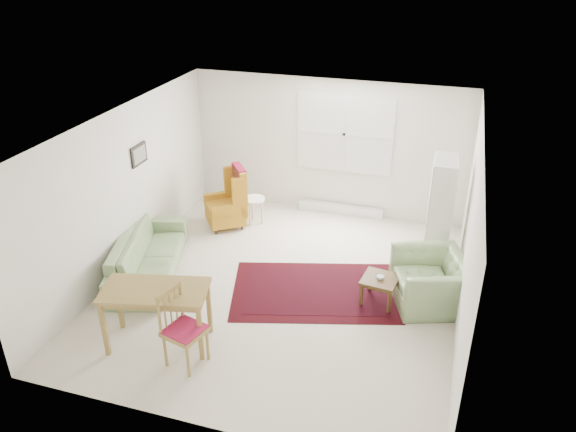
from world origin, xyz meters
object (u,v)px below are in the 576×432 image
(cabinet, at_px, (440,211))
(wingback_chair, at_px, (224,198))
(armchair, at_px, (431,277))
(stool, at_px, (255,210))
(coffee_table, at_px, (379,290))
(sofa, at_px, (147,247))
(desk, at_px, (158,316))
(desk_chair, at_px, (185,329))

(cabinet, bearing_deg, wingback_chair, 176.63)
(armchair, xyz_separation_m, stool, (-3.20, 1.56, -0.17))
(coffee_table, bearing_deg, cabinet, 64.66)
(sofa, bearing_deg, desk, -162.97)
(cabinet, bearing_deg, sofa, -160.35)
(armchair, relative_size, wingback_chair, 0.98)
(desk_chair, bearing_deg, sofa, 55.88)
(coffee_table, xyz_separation_m, stool, (-2.53, 1.76, 0.05))
(desk, bearing_deg, wingback_chair, 97.96)
(wingback_chair, relative_size, desk_chair, 1.10)
(coffee_table, distance_m, cabinet, 1.71)
(wingback_chair, distance_m, coffee_table, 3.37)
(stool, distance_m, desk_chair, 3.76)
(coffee_table, bearing_deg, sofa, -175.82)
(stool, relative_size, desk_chair, 0.50)
(cabinet, distance_m, desk_chair, 4.36)
(sofa, bearing_deg, wingback_chair, -33.73)
(sofa, distance_m, stool, 2.26)
(wingback_chair, xyz_separation_m, cabinet, (3.67, -0.07, 0.30))
(armchair, relative_size, stool, 2.16)
(armchair, height_order, coffee_table, armchair)
(armchair, bearing_deg, wingback_chair, -129.21)
(cabinet, xyz_separation_m, desk, (-3.21, -3.15, -0.45))
(sofa, relative_size, armchair, 1.98)
(desk, bearing_deg, armchair, 30.91)
(armchair, bearing_deg, coffee_table, -93.20)
(coffee_table, height_order, cabinet, cabinet)
(sofa, xyz_separation_m, wingback_chair, (0.53, 1.76, 0.12))
(armchair, bearing_deg, desk_chair, -71.08)
(wingback_chair, bearing_deg, stool, 81.72)
(desk_chair, bearing_deg, armchair, -36.55)
(sofa, height_order, wingback_chair, wingback_chair)
(armchair, distance_m, cabinet, 1.30)
(sofa, height_order, cabinet, cabinet)
(coffee_table, distance_m, desk, 3.08)
(armchair, distance_m, coffee_table, 0.74)
(stool, bearing_deg, cabinet, -5.90)
(cabinet, bearing_deg, stool, 171.89)
(sofa, relative_size, desk, 1.66)
(cabinet, bearing_deg, desk, -137.77)
(sofa, distance_m, coffee_table, 3.54)
(desk, bearing_deg, cabinet, 44.44)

